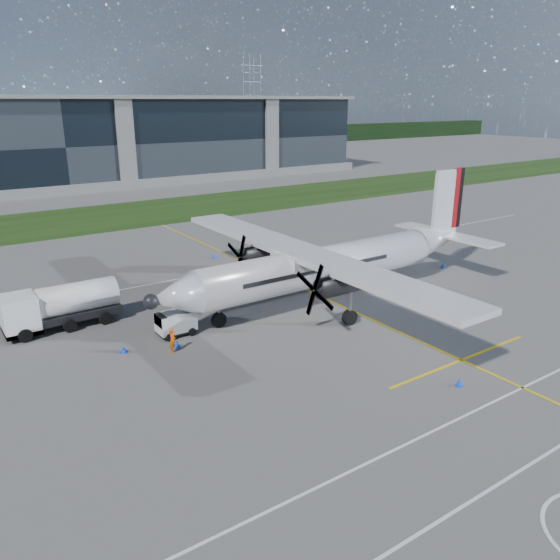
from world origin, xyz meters
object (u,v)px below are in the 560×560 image
turboprop_aircraft (332,242)px  safety_cone_fwd (123,349)px  safety_cone_stbdwing (214,256)px  safety_cone_nose_stbd (160,328)px  safety_cone_portwing (459,382)px  safety_cone_tail (443,265)px  ground_crew_person (172,339)px  baggage_tug (176,324)px  pylon_east (252,100)px  fuel_tanker_truck (53,308)px  safety_cone_nose_port (177,344)px

turboprop_aircraft → safety_cone_fwd: 17.16m
safety_cone_stbdwing → safety_cone_nose_stbd: size_ratio=1.00×
safety_cone_nose_stbd → turboprop_aircraft: bearing=-6.7°
safety_cone_portwing → safety_cone_tail: bearing=41.8°
ground_crew_person → baggage_tug: bearing=1.1°
ground_crew_person → safety_cone_nose_stbd: (0.56, 3.43, -0.65)m
ground_crew_person → safety_cone_fwd: (-2.53, 1.66, -0.65)m
safety_cone_stbdwing → safety_cone_portwing: bearing=-91.8°
safety_cone_tail → turboprop_aircraft: bearing=-177.6°
turboprop_aircraft → safety_cone_stbdwing: size_ratio=61.28×
pylon_east → safety_cone_nose_stbd: size_ratio=60.00×
safety_cone_stbdwing → pylon_east: bearing=56.8°
fuel_tanker_truck → safety_cone_portwing: (16.18, -20.59, -1.24)m
pylon_east → safety_cone_nose_stbd: bearing=-123.9°
safety_cone_stbdwing → safety_cone_nose_stbd: (-11.49, -13.86, 0.00)m
turboprop_aircraft → safety_cone_portwing: turboprop_aircraft is taller
safety_cone_fwd → safety_cone_nose_stbd: bearing=29.8°
ground_crew_person → safety_cone_tail: ground_crew_person is taller
safety_cone_fwd → safety_cone_stbdwing: (14.59, 15.63, 0.00)m
fuel_tanker_truck → safety_cone_portwing: size_ratio=15.88×
safety_cone_fwd → safety_cone_stbdwing: same height
safety_cone_fwd → safety_cone_portwing: bearing=-46.5°
baggage_tug → safety_cone_nose_port: baggage_tug is taller
ground_crew_person → fuel_tanker_truck: bearing=62.9°
turboprop_aircraft → safety_cone_portwing: 15.48m
baggage_tug → safety_cone_fwd: baggage_tug is taller
safety_cone_tail → ground_crew_person: bearing=-175.0°
ground_crew_person → safety_cone_portwing: 16.87m
pylon_east → safety_cone_tail: pylon_east is taller
safety_cone_tail → safety_cone_nose_port: bearing=-176.0°
ground_crew_person → safety_cone_nose_port: bearing=-13.8°
pylon_east → safety_cone_tail: 158.73m
turboprop_aircraft → safety_cone_nose_stbd: 14.27m
fuel_tanker_truck → ground_crew_person: (5.09, -7.89, -0.59)m
safety_cone_tail → safety_cone_portwing: (-16.91, -15.13, 0.00)m
pylon_east → safety_cone_portwing: pylon_east is taller
pylon_east → safety_cone_fwd: pylon_east is taller
pylon_east → safety_cone_nose_port: bearing=-123.4°
ground_crew_person → safety_cone_tail: 28.11m
safety_cone_nose_stbd → pylon_east: bearing=56.1°
pylon_east → safety_cone_portwing: size_ratio=60.00×
safety_cone_tail → fuel_tanker_truck: bearing=170.6°
ground_crew_person → safety_cone_nose_stbd: bearing=20.7°
fuel_tanker_truck → baggage_tug: bearing=-41.1°
pylon_east → turboprop_aircraft: bearing=-119.7°
ground_crew_person → safety_cone_portwing: size_ratio=3.59×
baggage_tug → safety_cone_portwing: baggage_tug is taller
baggage_tug → safety_cone_stbdwing: baggage_tug is taller
fuel_tanker_truck → safety_cone_nose_port: size_ratio=15.88×
fuel_tanker_truck → safety_cone_tail: bearing=-9.4°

